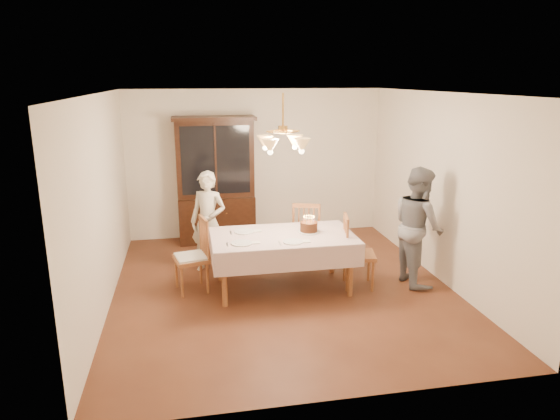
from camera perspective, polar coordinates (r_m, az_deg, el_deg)
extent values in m
plane|color=#512717|center=(6.91, 0.31, -8.87)|extent=(5.00, 5.00, 0.00)
plane|color=white|center=(6.32, 0.34, 13.23)|extent=(5.00, 5.00, 0.00)
plane|color=white|center=(8.91, -2.75, 5.31)|extent=(4.50, 0.00, 4.50)
plane|color=white|center=(4.17, 6.92, -6.10)|extent=(4.50, 0.00, 4.50)
plane|color=white|center=(6.47, -19.65, 0.74)|extent=(0.00, 5.00, 5.00)
plane|color=white|center=(7.26, 18.06, 2.36)|extent=(0.00, 5.00, 5.00)
cube|color=brown|center=(6.65, 0.32, -3.10)|extent=(1.80, 1.00, 0.04)
cube|color=beige|center=(6.64, 0.32, -2.91)|extent=(1.90, 1.10, 0.01)
cylinder|color=brown|center=(6.29, -6.37, -7.93)|extent=(0.07, 0.07, 0.71)
cylinder|color=brown|center=(6.60, 8.08, -6.88)|extent=(0.07, 0.07, 0.71)
cylinder|color=brown|center=(7.07, -6.91, -5.31)|extent=(0.07, 0.07, 0.71)
cylinder|color=brown|center=(7.34, 6.00, -4.50)|extent=(0.07, 0.07, 0.71)
cube|color=black|center=(8.78, -7.20, -0.97)|extent=(1.30, 0.50, 0.80)
cube|color=black|center=(8.60, -7.45, 5.86)|extent=(1.30, 0.40, 1.30)
cube|color=black|center=(8.41, -7.37, 5.65)|extent=(1.14, 0.01, 1.14)
cube|color=black|center=(8.47, -7.59, 10.36)|extent=(1.38, 0.54, 0.06)
cube|color=brown|center=(7.63, 3.09, -2.93)|extent=(0.55, 0.53, 0.05)
cube|color=brown|center=(7.30, 3.04, 0.50)|extent=(0.39, 0.16, 0.06)
cylinder|color=brown|center=(7.86, 4.47, -4.23)|extent=(0.04, 0.04, 0.43)
cylinder|color=brown|center=(7.88, 1.85, -4.13)|extent=(0.04, 0.04, 0.43)
cylinder|color=brown|center=(7.54, 4.34, -5.07)|extent=(0.04, 0.04, 0.43)
cylinder|color=brown|center=(7.56, 1.60, -4.97)|extent=(0.04, 0.04, 0.43)
cube|color=brown|center=(6.76, -10.14, -5.54)|extent=(0.50, 0.52, 0.05)
cube|color=brown|center=(6.64, -8.75, -1.13)|extent=(0.12, 0.40, 0.06)
cylinder|color=brown|center=(6.98, -11.76, -7.03)|extent=(0.04, 0.04, 0.43)
cylinder|color=brown|center=(6.65, -11.13, -8.12)|extent=(0.04, 0.04, 0.43)
cylinder|color=brown|center=(7.05, -9.03, -6.68)|extent=(0.04, 0.04, 0.43)
cylinder|color=brown|center=(6.72, -8.27, -7.74)|extent=(0.04, 0.04, 0.43)
cube|color=silver|center=(6.75, -10.15, -5.26)|extent=(0.46, 0.47, 0.03)
cube|color=brown|center=(6.89, 9.01, -5.10)|extent=(0.50, 0.52, 0.05)
cube|color=brown|center=(6.71, 7.59, -0.93)|extent=(0.12, 0.40, 0.06)
cylinder|color=brown|center=(6.83, 10.55, -7.46)|extent=(0.04, 0.04, 0.43)
cylinder|color=brown|center=(7.16, 10.11, -6.36)|extent=(0.04, 0.04, 0.43)
cylinder|color=brown|center=(6.79, 7.69, -7.49)|extent=(0.04, 0.04, 0.43)
cylinder|color=brown|center=(7.12, 7.39, -6.39)|extent=(0.04, 0.04, 0.43)
imported|color=beige|center=(7.34, -8.20, -1.37)|extent=(0.65, 0.57, 1.49)
imported|color=slate|center=(7.09, 15.50, -1.76)|extent=(0.63, 0.81, 1.64)
cylinder|color=white|center=(6.77, 3.30, -2.48)|extent=(0.30, 0.30, 0.01)
cylinder|color=#371A0C|center=(6.75, 3.31, -1.91)|extent=(0.23, 0.23, 0.13)
cylinder|color=#598CD8|center=(6.74, 3.90, -1.07)|extent=(0.01, 0.01, 0.07)
sphere|color=#FFB23F|center=(6.73, 3.91, -0.74)|extent=(0.01, 0.01, 0.01)
cylinder|color=pink|center=(6.77, 3.78, -1.00)|extent=(0.01, 0.01, 0.07)
sphere|color=#FFB23F|center=(6.75, 3.79, -0.67)|extent=(0.01, 0.01, 0.01)
cylinder|color=#EACC66|center=(6.78, 3.57, -0.95)|extent=(0.01, 0.01, 0.07)
sphere|color=#FFB23F|center=(6.77, 3.58, -0.63)|extent=(0.01, 0.01, 0.01)
cylinder|color=#598CD8|center=(6.79, 3.31, -0.93)|extent=(0.01, 0.01, 0.07)
sphere|color=#FFB23F|center=(6.78, 3.32, -0.61)|extent=(0.01, 0.01, 0.01)
cylinder|color=pink|center=(6.78, 3.06, -0.95)|extent=(0.01, 0.01, 0.07)
sphere|color=#FFB23F|center=(6.77, 3.06, -0.62)|extent=(0.01, 0.01, 0.01)
cylinder|color=#EACC66|center=(6.76, 2.85, -0.99)|extent=(0.01, 0.01, 0.07)
sphere|color=#FFB23F|center=(6.75, 2.86, -0.67)|extent=(0.01, 0.01, 0.01)
cylinder|color=#598CD8|center=(6.74, 2.74, -1.06)|extent=(0.01, 0.01, 0.07)
sphere|color=#FFB23F|center=(6.72, 2.74, -0.73)|extent=(0.01, 0.01, 0.01)
cylinder|color=pink|center=(6.71, 2.74, -1.13)|extent=(0.01, 0.01, 0.07)
sphere|color=#FFB23F|center=(6.69, 2.74, -0.80)|extent=(0.01, 0.01, 0.01)
cylinder|color=#EACC66|center=(6.68, 2.86, -1.20)|extent=(0.01, 0.01, 0.07)
sphere|color=#FFB23F|center=(6.67, 2.86, -0.87)|extent=(0.01, 0.01, 0.01)
cylinder|color=#598CD8|center=(6.66, 3.07, -1.25)|extent=(0.01, 0.01, 0.07)
sphere|color=#FFB23F|center=(6.65, 3.08, -0.92)|extent=(0.01, 0.01, 0.01)
cylinder|color=pink|center=(6.65, 3.33, -1.27)|extent=(0.01, 0.01, 0.07)
sphere|color=#FFB23F|center=(6.64, 3.34, -0.94)|extent=(0.01, 0.01, 0.01)
cylinder|color=#EACC66|center=(6.66, 3.60, -1.25)|extent=(0.01, 0.01, 0.07)
sphere|color=#FFB23F|center=(6.65, 3.60, -0.92)|extent=(0.01, 0.01, 0.01)
cylinder|color=#598CD8|center=(6.68, 3.80, -1.21)|extent=(0.01, 0.01, 0.07)
sphere|color=#FFB23F|center=(6.67, 3.81, -0.88)|extent=(0.01, 0.01, 0.01)
cylinder|color=pink|center=(6.71, 3.91, -1.14)|extent=(0.01, 0.01, 0.07)
sphere|color=#FFB23F|center=(6.70, 3.92, -0.81)|extent=(0.01, 0.01, 0.01)
cylinder|color=white|center=(6.31, -4.40, -3.80)|extent=(0.27, 0.27, 0.02)
cube|color=silver|center=(6.30, -6.04, -3.92)|extent=(0.01, 0.16, 0.01)
cube|color=silver|center=(6.34, -2.78, -3.72)|extent=(0.10, 0.10, 0.01)
cylinder|color=white|center=(6.35, 1.50, -3.66)|extent=(0.26, 0.26, 0.02)
cube|color=silver|center=(6.31, -0.03, -3.79)|extent=(0.02, 0.16, 0.01)
cube|color=silver|center=(6.38, 3.02, -3.58)|extent=(0.10, 0.10, 0.01)
cylinder|color=white|center=(6.78, -4.11, -2.47)|extent=(0.27, 0.27, 0.02)
cube|color=silver|center=(6.76, -5.64, -2.58)|extent=(0.01, 0.16, 0.01)
cube|color=silver|center=(6.80, -2.58, -2.40)|extent=(0.10, 0.10, 0.01)
cylinder|color=#BF8C3F|center=(6.33, 0.34, 11.42)|extent=(0.02, 0.02, 0.40)
cylinder|color=#BF8C3F|center=(6.35, 0.34, 9.17)|extent=(0.12, 0.12, 0.10)
cone|color=#D8994C|center=(6.61, 1.71, 7.81)|extent=(0.22, 0.22, 0.18)
sphere|color=#FFD899|center=(6.62, 1.70, 7.21)|extent=(0.07, 0.07, 0.07)
cone|color=#D8994C|center=(6.53, -1.72, 7.73)|extent=(0.22, 0.22, 0.18)
sphere|color=#FFD899|center=(6.54, -1.71, 7.12)|extent=(0.07, 0.07, 0.07)
cone|color=#D8994C|center=(6.15, -1.14, 7.28)|extent=(0.22, 0.22, 0.18)
sphere|color=#FFD899|center=(6.16, -1.13, 6.63)|extent=(0.07, 0.07, 0.07)
cone|color=#D8994C|center=(6.22, 2.49, 7.36)|extent=(0.22, 0.22, 0.18)
sphere|color=#FFD899|center=(6.23, 2.48, 6.72)|extent=(0.07, 0.07, 0.07)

